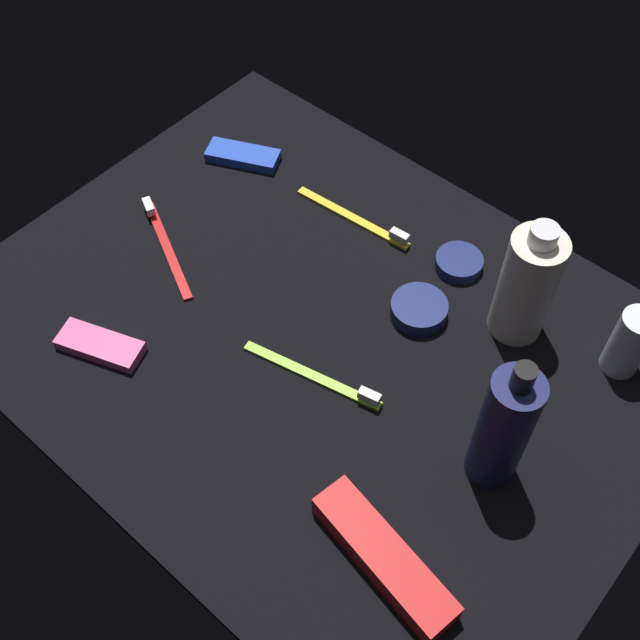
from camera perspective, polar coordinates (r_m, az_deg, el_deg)
The scene contains 12 objects.
ground_plane at distance 97.60cm, azimuth -0.00°, elevation -1.25°, with size 84.00×64.00×1.20cm, color black.
lotion_bottle at distance 82.46cm, azimuth 13.02°, elevation -7.59°, with size 5.41×5.41×19.73cm.
bodywash_bottle at distance 94.74cm, azimuth 14.62°, elevation 2.44°, with size 6.58×6.58×17.36cm.
deodorant_stick at distance 97.49cm, azimuth 21.29°, elevation -1.54°, with size 4.35×4.35×9.17cm, color silver.
toothbrush_lime at distance 92.97cm, azimuth 0.01°, elevation -4.15°, with size 17.83×5.06×2.10cm.
toothbrush_red at distance 107.66cm, azimuth -11.05°, elevation 5.52°, with size 16.71×8.96×2.10cm.
toothbrush_yellow at distance 108.54cm, azimuth 2.84°, elevation 7.20°, with size 18.04×2.59×2.10cm.
toothpaste_box_red at distance 82.85cm, azimuth 4.60°, elevation -16.61°, with size 17.60×4.40×3.20cm, color red.
snack_bar_pink at distance 98.86cm, azimuth -15.48°, elevation -1.77°, with size 10.40×4.00×1.50cm, color #E55999.
snack_bar_blue at distance 117.74cm, azimuth -5.54°, elevation 11.64°, with size 10.40×4.00×1.50cm, color blue.
cream_tin_left at distance 104.65cm, azimuth 9.93°, elevation 4.08°, with size 6.16×6.16×1.61cm, color navy.
cream_tin_right at distance 98.82cm, azimuth 7.10°, elevation 0.76°, with size 7.07×7.07×2.08cm, color navy.
Camera 1 is at (36.54, -42.12, 79.50)cm, focal length 44.65 mm.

